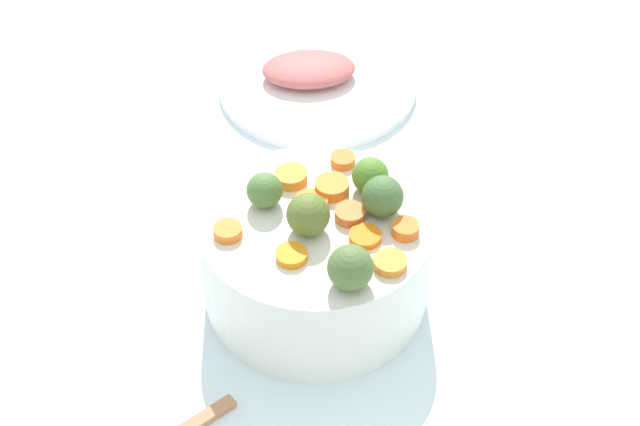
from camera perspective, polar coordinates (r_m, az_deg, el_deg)
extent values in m
cube|color=white|center=(0.99, -0.06, -6.03)|extent=(2.40, 2.40, 0.02)
cylinder|color=white|center=(0.96, 0.00, -2.75)|extent=(0.23, 0.23, 0.11)
cylinder|color=orange|center=(0.91, -5.54, -1.08)|extent=(0.04, 0.04, 0.01)
cylinder|color=orange|center=(0.88, 4.21, -2.98)|extent=(0.04, 0.04, 0.01)
cylinder|color=orange|center=(0.95, 0.72, 1.57)|extent=(0.05, 0.05, 0.01)
cylinder|color=orange|center=(0.93, -0.74, 0.60)|extent=(0.04, 0.04, 0.01)
cylinder|color=orange|center=(0.96, -1.75, 2.18)|extent=(0.05, 0.05, 0.01)
cylinder|color=orange|center=(0.90, 2.72, -1.41)|extent=(0.04, 0.04, 0.01)
cylinder|color=orange|center=(0.88, -1.71, -2.55)|extent=(0.04, 0.04, 0.01)
cylinder|color=orange|center=(0.91, 5.14, -0.96)|extent=(0.03, 0.03, 0.01)
cylinder|color=orange|center=(0.92, 1.80, -0.06)|extent=(0.03, 0.03, 0.01)
cylinder|color=orange|center=(0.98, 1.37, 3.20)|extent=(0.04, 0.04, 0.01)
sphere|color=#527A3B|center=(0.93, -3.34, 1.37)|extent=(0.04, 0.04, 0.04)
sphere|color=#486E3A|center=(0.92, 3.77, 1.00)|extent=(0.04, 0.04, 0.04)
sphere|color=#546F39|center=(0.85, 1.83, -3.28)|extent=(0.04, 0.04, 0.04)
sphere|color=#5C722F|center=(0.90, -0.71, -0.09)|extent=(0.04, 0.04, 0.04)
sphere|color=#52862B|center=(0.94, 3.03, 2.26)|extent=(0.04, 0.04, 0.04)
cylinder|color=white|center=(1.26, -0.14, 7.64)|extent=(0.26, 0.26, 0.01)
ellipsoid|color=#C36261|center=(1.26, -0.68, 8.61)|extent=(0.10, 0.13, 0.03)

